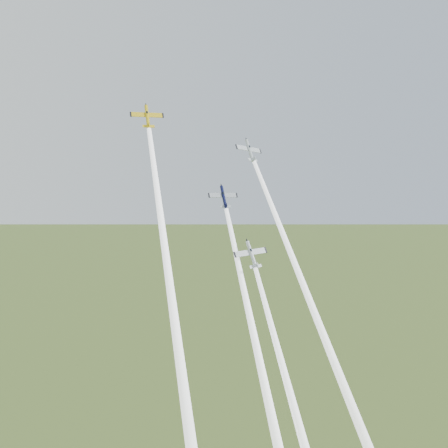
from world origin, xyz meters
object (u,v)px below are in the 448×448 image
Objects in this scene: plane_silver_low at (252,254)px; plane_silver_right at (250,150)px; plane_navy at (224,197)px; plane_yellow at (147,116)px.

plane_silver_right is at bearing 63.42° from plane_silver_low.
plane_navy reaches higher than plane_silver_low.
plane_navy is (18.28, -1.66, -17.16)m from plane_yellow.
plane_silver_low is at bearing -16.18° from plane_yellow.
plane_silver_right is (30.73, 4.60, -6.41)m from plane_yellow.
plane_yellow is 31.72m from plane_silver_right.
plane_yellow is at bearing 156.30° from plane_silver_low.
plane_silver_right is at bearing 26.53° from plane_yellow.
plane_yellow is 0.90× the size of plane_silver_low.
plane_navy is at bearing 12.84° from plane_yellow.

